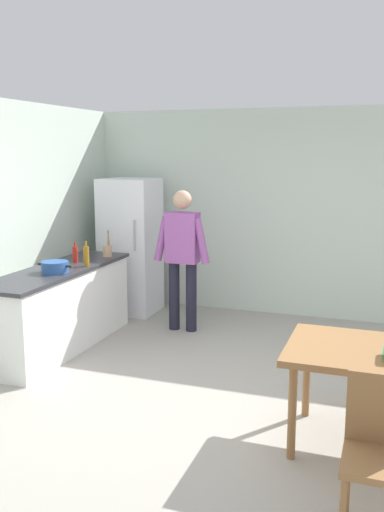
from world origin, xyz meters
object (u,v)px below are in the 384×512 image
chair (382,445)px  refrigerator (131,246)px  bottle_oil_amber (86,256)px  utensil_jar (107,250)px  person (182,251)px  bottle_sauce_red (75,254)px  cooking_pot (55,267)px

chair → refrigerator: bearing=140.0°
bottle_oil_amber → utensil_jar: bearing=95.6°
chair → bottle_oil_amber: bottle_oil_amber is taller
chair → bottle_oil_amber: 3.92m
chair → utensil_jar: bearing=146.3°
utensil_jar → bottle_oil_amber: bearing=-84.4°
person → bottle_sauce_red: person is taller
refrigerator → bottle_oil_amber: bearing=-84.4°
person → bottle_oil_amber: size_ratio=6.07×
bottle_oil_amber → cooking_pot: bearing=-109.0°
utensil_jar → bottle_oil_amber: 0.60m
chair → cooking_pot: cooking_pot is taller
cooking_pot → bottle_sauce_red: bottle_sauce_red is taller
bottle_oil_amber → bottle_sauce_red: bearing=147.1°
cooking_pot → utensil_jar: bearing=85.4°
refrigerator → chair: 4.95m
person → bottle_sauce_red: 1.26m
chair → cooking_pot: size_ratio=2.28×
bottle_oil_amber → refrigerator: bearing=95.6°
refrigerator → utensil_jar: refrigerator is taller
bottle_sauce_red → bottle_oil_amber: 0.27m
cooking_pot → utensil_jar: (0.08, 1.00, 0.02)m
refrigerator → person: (0.95, -0.55, 0.08)m
person → utensil_jar: size_ratio=5.31×
person → cooking_pot: 1.57m
cooking_pot → bottle_sauce_red: bearing=99.2°
person → chair: bearing=-53.0°
bottle_sauce_red → person: bearing=34.0°
person → cooking_pot: person is taller
person → chair: (2.35, -3.11, -0.44)m
chair → bottle_oil_amber: (-3.16, 2.26, 0.48)m
chair → bottle_sauce_red: size_ratio=3.79×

